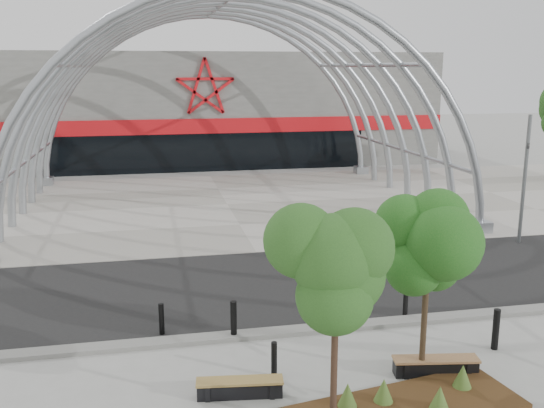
{
  "coord_description": "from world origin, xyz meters",
  "views": [
    {
      "loc": [
        -3.9,
        -14.93,
        6.98
      ],
      "look_at": [
        0.0,
        4.0,
        2.6
      ],
      "focal_mm": 40.0,
      "sensor_mm": 36.0,
      "label": 1
    }
  ],
  "objects_px": {
    "signal_pole": "(525,177)",
    "bench_1": "(435,366)",
    "street_tree_0": "(336,285)",
    "bollard_2": "(234,320)",
    "street_tree_1": "(428,255)",
    "bench_0": "(240,388)"
  },
  "relations": [
    {
      "from": "street_tree_0",
      "to": "bench_0",
      "type": "distance_m",
      "value": 3.62
    },
    {
      "from": "signal_pole",
      "to": "bench_0",
      "type": "relative_size",
      "value": 2.7
    },
    {
      "from": "bench_1",
      "to": "bollard_2",
      "type": "xyz_separation_m",
      "value": [
        -4.31,
        2.86,
        0.31
      ]
    },
    {
      "from": "street_tree_0",
      "to": "bollard_2",
      "type": "height_order",
      "value": "street_tree_0"
    },
    {
      "from": "bench_1",
      "to": "street_tree_1",
      "type": "bearing_deg",
      "value": 179.64
    },
    {
      "from": "street_tree_1",
      "to": "bollard_2",
      "type": "distance_m",
      "value": 5.44
    },
    {
      "from": "signal_pole",
      "to": "street_tree_0",
      "type": "relative_size",
      "value": 1.24
    },
    {
      "from": "street_tree_1",
      "to": "bench_1",
      "type": "relative_size",
      "value": 2.01
    },
    {
      "from": "bench_1",
      "to": "signal_pole",
      "type": "bearing_deg",
      "value": 48.33
    },
    {
      "from": "bollard_2",
      "to": "bench_0",
      "type": "bearing_deg",
      "value": -95.59
    },
    {
      "from": "bench_0",
      "to": "bench_1",
      "type": "height_order",
      "value": "bench_1"
    },
    {
      "from": "street_tree_0",
      "to": "bollard_2",
      "type": "xyz_separation_m",
      "value": [
        -1.32,
        4.49,
        -2.5
      ]
    },
    {
      "from": "bollard_2",
      "to": "signal_pole",
      "type": "bearing_deg",
      "value": 27.15
    },
    {
      "from": "bench_0",
      "to": "bench_1",
      "type": "bearing_deg",
      "value": 0.42
    },
    {
      "from": "street_tree_0",
      "to": "bollard_2",
      "type": "bearing_deg",
      "value": 106.38
    },
    {
      "from": "signal_pole",
      "to": "bench_1",
      "type": "bearing_deg",
      "value": -131.67
    },
    {
      "from": "street_tree_0",
      "to": "bench_1",
      "type": "distance_m",
      "value": 4.42
    },
    {
      "from": "signal_pole",
      "to": "bollard_2",
      "type": "bearing_deg",
      "value": -152.85
    },
    {
      "from": "street_tree_1",
      "to": "street_tree_0",
      "type": "bearing_deg",
      "value": -148.23
    },
    {
      "from": "street_tree_1",
      "to": "bench_1",
      "type": "distance_m",
      "value": 2.74
    },
    {
      "from": "signal_pole",
      "to": "street_tree_0",
      "type": "xyz_separation_m",
      "value": [
        -11.29,
        -10.96,
        0.3
      ]
    },
    {
      "from": "street_tree_1",
      "to": "bench_0",
      "type": "relative_size",
      "value": 2.12
    }
  ]
}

